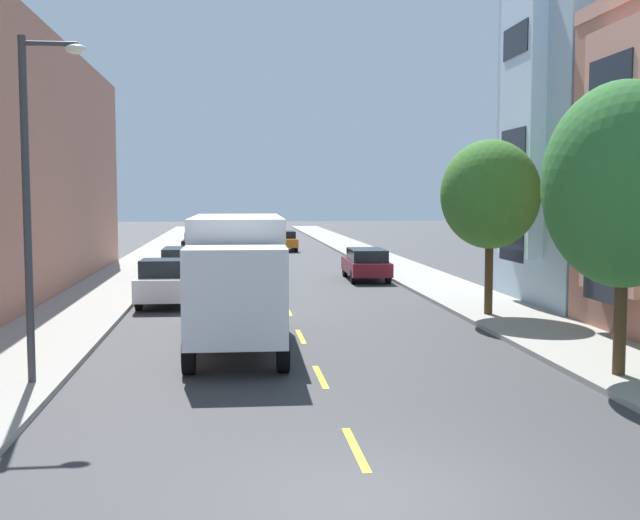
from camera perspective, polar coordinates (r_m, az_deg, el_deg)
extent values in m
plane|color=#38383A|center=(40.31, -3.65, -1.00)|extent=(160.00, 160.00, 0.00)
cube|color=#99968E|center=(38.62, -14.09, -1.28)|extent=(3.20, 120.00, 0.14)
cube|color=#99968E|center=(39.32, 6.88, -1.07)|extent=(3.20, 120.00, 0.14)
cube|color=yellow|center=(12.86, 2.60, -13.49)|extent=(0.14, 2.20, 0.01)
cube|color=yellow|center=(17.64, 0.02, -8.45)|extent=(0.14, 2.20, 0.01)
cube|color=yellow|center=(22.51, -1.41, -5.56)|extent=(0.14, 2.20, 0.01)
cube|color=yellow|center=(27.43, -2.33, -3.70)|extent=(0.14, 2.20, 0.01)
cube|color=yellow|center=(32.37, -2.96, -2.40)|extent=(0.14, 2.20, 0.01)
cube|color=yellow|center=(37.33, -3.43, -1.45)|extent=(0.14, 2.20, 0.01)
cube|color=yellow|center=(42.30, -3.78, -0.72)|extent=(0.14, 2.20, 0.01)
cube|color=yellow|center=(47.27, -4.06, -0.15)|extent=(0.14, 2.20, 0.01)
cube|color=yellow|center=(52.25, -4.29, 0.31)|extent=(0.14, 2.20, 0.01)
cube|color=yellow|center=(57.24, -4.48, 0.70)|extent=(0.14, 2.20, 0.01)
cube|color=#E19B83|center=(22.78, 20.77, 6.80)|extent=(0.55, 3.13, 7.17)
cube|color=#1E232D|center=(22.75, 19.86, -1.53)|extent=(0.04, 2.38, 1.10)
cube|color=#1E232D|center=(22.63, 20.06, 5.44)|extent=(0.04, 2.38, 1.10)
cube|color=#1E232D|center=(22.85, 20.26, 12.37)|extent=(0.04, 2.38, 1.10)
cube|color=#CAE7FE|center=(29.43, 14.41, 9.54)|extent=(0.55, 3.13, 9.48)
cube|color=#1E232D|center=(29.27, 13.69, 1.00)|extent=(0.04, 2.38, 1.10)
cube|color=#1E232D|center=(29.27, 13.83, 8.15)|extent=(0.04, 2.38, 1.10)
cube|color=#1E232D|center=(29.72, 13.97, 15.18)|extent=(0.04, 2.38, 1.10)
cylinder|color=#47331E|center=(18.21, 20.93, -3.98)|extent=(0.27, 0.27, 2.45)
ellipsoid|color=#2D6B2D|center=(18.02, 21.20, 5.13)|extent=(3.46, 3.46, 4.42)
cylinder|color=#47331E|center=(26.21, 12.14, -1.05)|extent=(0.27, 0.27, 2.58)
ellipsoid|color=#387028|center=(26.09, 12.24, 4.68)|extent=(3.21, 3.21, 3.53)
cylinder|color=#38383D|center=(17.22, -20.48, 3.31)|extent=(0.16, 0.16, 7.09)
cylinder|color=#38383D|center=(17.36, -18.99, 14.62)|extent=(1.10, 0.10, 0.10)
ellipsoid|color=silver|center=(17.25, -17.31, 14.39)|extent=(0.44, 0.28, 0.20)
cube|color=white|center=(21.81, -6.01, -0.48)|extent=(2.50, 5.81, 2.78)
cube|color=white|center=(17.83, -6.13, -2.59)|extent=(2.34, 1.94, 2.20)
cube|color=black|center=(16.88, -6.18, -1.35)|extent=(2.02, 0.12, 0.97)
cube|color=black|center=(24.79, -5.92, -3.62)|extent=(2.40, 0.20, 0.24)
cylinder|color=black|center=(18.04, -9.49, -6.67)|extent=(0.30, 0.96, 0.96)
cylinder|color=black|center=(18.01, -2.70, -6.62)|extent=(0.30, 0.96, 0.96)
cylinder|color=black|center=(23.71, -8.51, -3.91)|extent=(0.30, 0.96, 0.96)
cylinder|color=black|center=(23.69, -3.37, -3.88)|extent=(0.30, 0.96, 0.96)
cylinder|color=black|center=(22.63, -8.66, -4.33)|extent=(0.30, 0.96, 0.96)
cylinder|color=black|center=(22.60, -3.27, -4.29)|extent=(0.30, 0.96, 0.96)
cube|color=silver|center=(29.82, -10.84, -1.69)|extent=(2.14, 5.35, 0.80)
cube|color=black|center=(28.60, -11.10, -0.56)|extent=(1.80, 1.63, 0.60)
cylinder|color=black|center=(28.20, -13.00, -2.91)|extent=(0.24, 0.67, 0.66)
cylinder|color=black|center=(28.01, -9.39, -2.91)|extent=(0.24, 0.67, 0.66)
cylinder|color=black|center=(31.75, -12.09, -2.05)|extent=(0.24, 0.67, 0.66)
cylinder|color=black|center=(31.57, -8.89, -2.04)|extent=(0.24, 0.67, 0.66)
cube|color=#B2B5BA|center=(64.93, -8.50, 1.78)|extent=(2.09, 5.33, 0.80)
cube|color=black|center=(63.73, -8.53, 2.36)|extent=(1.79, 1.62, 0.60)
cylinder|color=black|center=(63.17, -9.34, 1.33)|extent=(0.23, 0.66, 0.66)
cylinder|color=black|center=(63.14, -7.72, 1.34)|extent=(0.23, 0.66, 0.66)
cylinder|color=black|center=(66.77, -9.23, 1.51)|extent=(0.23, 0.66, 0.66)
cylinder|color=black|center=(66.74, -7.71, 1.53)|extent=(0.23, 0.66, 0.66)
cube|color=black|center=(55.70, -8.90, 1.19)|extent=(1.93, 4.55, 0.60)
cube|color=black|center=(55.90, -8.90, 1.77)|extent=(1.65, 2.21, 0.50)
cylinder|color=black|center=(54.27, -9.85, 0.77)|extent=(0.24, 0.67, 0.66)
cylinder|color=black|center=(54.15, -8.18, 0.78)|extent=(0.24, 0.67, 0.66)
cylinder|color=black|center=(57.31, -9.58, 0.98)|extent=(0.24, 0.67, 0.66)
cylinder|color=black|center=(57.20, -8.00, 0.99)|extent=(0.24, 0.67, 0.66)
cube|color=#195B60|center=(37.88, -10.09, -0.46)|extent=(1.82, 4.70, 0.62)
cube|color=black|center=(38.20, -10.07, 0.46)|extent=(1.60, 2.82, 0.55)
cylinder|color=black|center=(36.38, -11.50, -1.19)|extent=(0.22, 0.66, 0.66)
cylinder|color=black|center=(36.27, -8.98, -1.17)|extent=(0.22, 0.66, 0.66)
cylinder|color=black|center=(39.55, -11.09, -0.71)|extent=(0.22, 0.66, 0.66)
cylinder|color=black|center=(39.45, -8.77, -0.69)|extent=(0.22, 0.66, 0.66)
cube|color=maroon|center=(37.34, 3.34, -0.47)|extent=(1.94, 4.75, 0.62)
cube|color=black|center=(36.92, 3.43, 0.38)|extent=(1.68, 2.86, 0.55)
cylinder|color=black|center=(39.06, 4.16, -0.70)|extent=(0.24, 0.67, 0.66)
cylinder|color=black|center=(38.84, 1.83, -0.72)|extent=(0.24, 0.67, 0.66)
cylinder|color=black|center=(35.93, 4.96, -1.18)|extent=(0.24, 0.67, 0.66)
cylinder|color=black|center=(35.69, 2.43, -1.21)|extent=(0.24, 0.67, 0.66)
cube|color=orange|center=(56.95, -2.66, 1.32)|extent=(1.80, 4.50, 0.60)
cube|color=black|center=(56.70, -2.65, 1.86)|extent=(1.58, 2.16, 0.50)
cylinder|color=black|center=(58.55, -1.99, 1.12)|extent=(0.22, 0.66, 0.66)
cylinder|color=black|center=(58.45, -3.53, 1.11)|extent=(0.22, 0.66, 0.66)
cylinder|color=black|center=(55.50, -1.74, 0.92)|extent=(0.22, 0.66, 0.66)
cylinder|color=black|center=(55.40, -3.37, 0.91)|extent=(0.22, 0.66, 0.66)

